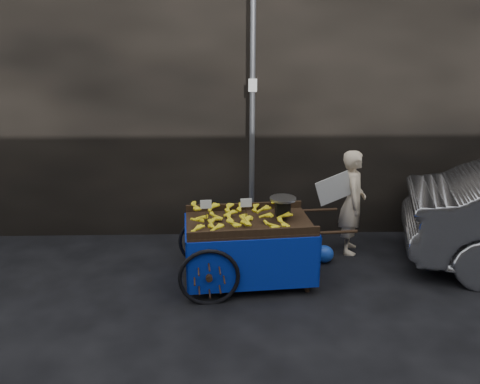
{
  "coord_description": "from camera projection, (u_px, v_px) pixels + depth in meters",
  "views": [
    {
      "loc": [
        -0.06,
        -5.43,
        3.0
      ],
      "look_at": [
        0.1,
        0.5,
        1.07
      ],
      "focal_mm": 35.0,
      "sensor_mm": 36.0,
      "label": 1
    }
  ],
  "objects": [
    {
      "name": "ground",
      "position": [
        233.0,
        282.0,
        6.09
      ],
      "size": [
        80.0,
        80.0,
        0.0
      ],
      "primitive_type": "plane",
      "color": "black",
      "rests_on": "ground"
    },
    {
      "name": "building_wall",
      "position": [
        254.0,
        72.0,
        7.8
      ],
      "size": [
        13.5,
        2.0,
        5.0
      ],
      "color": "black",
      "rests_on": "ground"
    },
    {
      "name": "street_pole",
      "position": [
        252.0,
        113.0,
        6.72
      ],
      "size": [
        0.12,
        0.1,
        4.0
      ],
      "color": "slate",
      "rests_on": "ground"
    },
    {
      "name": "banana_cart",
      "position": [
        245.0,
        228.0,
        5.92
      ],
      "size": [
        2.27,
        1.22,
        1.19
      ],
      "rotation": [
        0.0,
        0.0,
        0.09
      ],
      "color": "black",
      "rests_on": "ground"
    },
    {
      "name": "vendor",
      "position": [
        352.0,
        202.0,
        6.76
      ],
      "size": [
        0.85,
        0.62,
        1.53
      ],
      "rotation": [
        0.0,
        0.0,
        1.36
      ],
      "color": "beige",
      "rests_on": "ground"
    },
    {
      "name": "plastic_bag",
      "position": [
        324.0,
        254.0,
        6.6
      ],
      "size": [
        0.28,
        0.23,
        0.25
      ],
      "primitive_type": "ellipsoid",
      "color": "#1740AE",
      "rests_on": "ground"
    }
  ]
}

